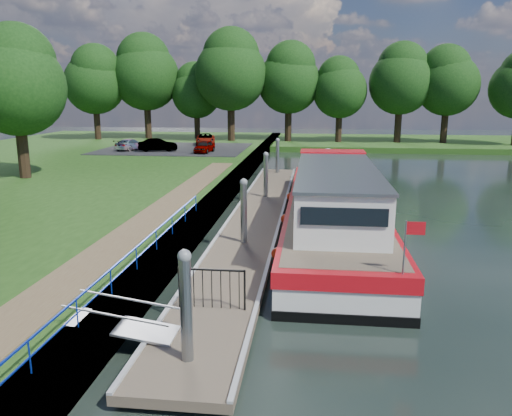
# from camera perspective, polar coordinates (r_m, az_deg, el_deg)

# --- Properties ---
(ground) EXTENTS (160.00, 160.00, 0.00)m
(ground) POSITION_cam_1_polar(r_m,az_deg,el_deg) (12.23, -7.13, -17.28)
(ground) COLOR black
(ground) RESTS_ON ground
(bank_edge) EXTENTS (1.10, 90.00, 0.78)m
(bank_edge) POSITION_cam_1_polar(r_m,az_deg,el_deg) (26.40, -4.92, 0.33)
(bank_edge) COLOR #473D2D
(bank_edge) RESTS_ON ground
(far_bank) EXTENTS (60.00, 18.00, 0.60)m
(far_bank) POSITION_cam_1_polar(r_m,az_deg,el_deg) (63.21, 15.19, 7.21)
(far_bank) COLOR #1E4213
(far_bank) RESTS_ON ground
(footpath) EXTENTS (1.60, 40.00, 0.05)m
(footpath) POSITION_cam_1_polar(r_m,az_deg,el_deg) (20.27, -14.02, -2.71)
(footpath) COLOR brown
(footpath) RESTS_ON riverbank
(carpark) EXTENTS (14.00, 12.00, 0.06)m
(carpark) POSITION_cam_1_polar(r_m,az_deg,el_deg) (50.42, -9.22, 6.72)
(carpark) COLOR black
(carpark) RESTS_ON riverbank
(blue_fence) EXTENTS (0.04, 18.04, 0.72)m
(blue_fence) POSITION_cam_1_polar(r_m,az_deg,el_deg) (15.09, -14.82, -6.14)
(blue_fence) COLOR #0C2DBF
(blue_fence) RESTS_ON riverbank
(pontoon) EXTENTS (2.50, 30.00, 0.56)m
(pontoon) POSITION_cam_1_polar(r_m,az_deg,el_deg) (24.14, 0.09, -1.32)
(pontoon) COLOR brown
(pontoon) RESTS_ON ground
(mooring_piles) EXTENTS (0.30, 27.30, 3.55)m
(mooring_piles) POSITION_cam_1_polar(r_m,az_deg,el_deg) (23.89, 0.09, 1.22)
(mooring_piles) COLOR gray
(mooring_piles) RESTS_ON ground
(gangway) EXTENTS (2.58, 1.00, 0.92)m
(gangway) POSITION_cam_1_polar(r_m,az_deg,el_deg) (12.88, -14.91, -12.84)
(gangway) COLOR #A5A8AD
(gangway) RESTS_ON ground
(gate_panel) EXTENTS (1.85, 0.05, 1.15)m
(gate_panel) POSITION_cam_1_polar(r_m,az_deg,el_deg) (13.66, -5.09, -8.51)
(gate_panel) COLOR black
(gate_panel) RESTS_ON ground
(barge) EXTENTS (4.36, 21.15, 4.78)m
(barge) POSITION_cam_1_polar(r_m,az_deg,el_deg) (23.65, 8.74, 0.48)
(barge) COLOR black
(barge) RESTS_ON ground
(horizon_trees) EXTENTS (54.38, 10.03, 12.87)m
(horizon_trees) POSITION_cam_1_polar(r_m,az_deg,el_deg) (59.10, 2.53, 14.70)
(horizon_trees) COLOR #332316
(horizon_trees) RESTS_ON ground
(bank_tree_a) EXTENTS (6.12, 6.12, 9.72)m
(bank_tree_a) POSITION_cam_1_polar(r_m,az_deg,el_deg) (35.60, -25.70, 13.15)
(bank_tree_a) COLOR #332316
(bank_tree_a) RESTS_ON riverbank
(car_a) EXTENTS (1.58, 3.31, 1.09)m
(car_a) POSITION_cam_1_polar(r_m,az_deg,el_deg) (46.33, -5.92, 7.00)
(car_a) COLOR #999999
(car_a) RESTS_ON carpark
(car_b) EXTENTS (3.79, 2.07, 1.19)m
(car_b) POSITION_cam_1_polar(r_m,az_deg,el_deg) (48.07, -11.16, 7.09)
(car_b) COLOR #999999
(car_b) RESTS_ON carpark
(car_c) EXTENTS (2.46, 3.94, 1.07)m
(car_c) POSITION_cam_1_polar(r_m,az_deg,el_deg) (49.71, -14.13, 7.07)
(car_c) COLOR #999999
(car_c) RESTS_ON carpark
(car_d) EXTENTS (2.75, 4.52, 1.17)m
(car_d) POSITION_cam_1_polar(r_m,az_deg,el_deg) (53.35, -5.79, 7.82)
(car_d) COLOR #999999
(car_d) RESTS_ON carpark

